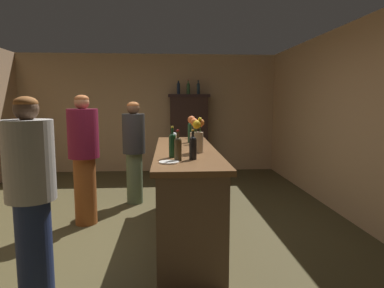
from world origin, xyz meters
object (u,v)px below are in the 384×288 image
(flower_arrangement, at_px, (196,135))
(patron_in_navy, at_px, (84,155))
(wine_bottle_merlot, at_px, (193,147))
(patron_near_entrance, at_px, (31,195))
(wine_glass_mid, at_px, (174,136))
(wine_bottle_chardonnay, at_px, (172,144))
(wine_bottle_riesling, at_px, (178,148))
(wine_glass_front, at_px, (191,131))
(display_bottle_midleft, at_px, (188,88))
(bar_counter, at_px, (186,193))
(display_cabinet, at_px, (189,132))
(wine_bottle_rose, at_px, (194,133))
(display_bottle_center, at_px, (198,88))
(cheese_plate, at_px, (169,162))
(display_bottle_left, at_px, (178,88))
(wine_bottle_malbec, at_px, (190,131))
(patron_by_cabinet, at_px, (134,148))

(flower_arrangement, bearing_deg, patron_in_navy, 149.99)
(wine_bottle_merlot, distance_m, patron_near_entrance, 1.40)
(wine_glass_mid, bearing_deg, wine_bottle_chardonnay, -92.00)
(wine_bottle_chardonnay, relative_size, wine_bottle_riesling, 1.06)
(wine_glass_front, height_order, display_bottle_midleft, display_bottle_midleft)
(bar_counter, relative_size, display_cabinet, 1.45)
(wine_bottle_rose, bearing_deg, display_bottle_center, 84.07)
(wine_glass_mid, relative_size, cheese_plate, 0.83)
(display_bottle_left, bearing_deg, wine_bottle_merlot, -89.90)
(display_bottle_left, distance_m, patron_near_entrance, 5.07)
(display_bottle_center, bearing_deg, wine_bottle_malbec, -97.07)
(flower_arrangement, bearing_deg, wine_bottle_chardonnay, -131.85)
(wine_bottle_riesling, bearing_deg, patron_by_cabinet, 106.08)
(patron_by_cabinet, bearing_deg, display_bottle_left, 111.50)
(bar_counter, height_order, wine_bottle_merlot, wine_bottle_merlot)
(wine_glass_front, height_order, wine_glass_mid, wine_glass_front)
(wine_bottle_merlot, bearing_deg, flower_arrangement, 80.90)
(wine_bottle_merlot, xyz_separation_m, wine_glass_mid, (-0.15, 1.16, -0.02))
(display_cabinet, distance_m, patron_by_cabinet, 2.39)
(wine_glass_mid, height_order, cheese_plate, wine_glass_mid)
(display_cabinet, distance_m, wine_glass_mid, 3.12)
(wine_bottle_riesling, height_order, flower_arrangement, flower_arrangement)
(wine_bottle_rose, bearing_deg, patron_in_navy, 177.14)
(bar_counter, distance_m, display_bottle_left, 3.79)
(wine_glass_front, bearing_deg, wine_glass_mid, -111.52)
(cheese_plate, bearing_deg, wine_bottle_merlot, 35.37)
(cheese_plate, bearing_deg, wine_bottle_malbec, 79.16)
(display_bottle_center, bearing_deg, patron_near_entrance, -109.23)
(bar_counter, distance_m, wine_bottle_chardonnay, 0.88)
(wine_glass_mid, bearing_deg, cheese_plate, -93.05)
(wine_bottle_rose, height_order, display_bottle_midleft, display_bottle_midleft)
(wine_bottle_rose, distance_m, patron_by_cabinet, 1.30)
(display_bottle_midleft, height_order, patron_in_navy, display_bottle_midleft)
(wine_bottle_merlot, relative_size, patron_by_cabinet, 0.18)
(display_cabinet, relative_size, display_bottle_center, 5.67)
(cheese_plate, xyz_separation_m, display_bottle_midleft, (0.43, 4.41, 0.81))
(bar_counter, distance_m, patron_near_entrance, 1.80)
(display_cabinet, height_order, wine_bottle_merlot, display_cabinet)
(wine_bottle_chardonnay, bearing_deg, wine_glass_mid, 88.00)
(flower_arrangement, bearing_deg, wine_bottle_merlot, -99.10)
(flower_arrangement, bearing_deg, display_bottle_center, 84.71)
(wine_bottle_malbec, bearing_deg, bar_counter, -98.52)
(bar_counter, height_order, wine_bottle_rose, wine_bottle_rose)
(patron_near_entrance, bearing_deg, wine_glass_front, 25.74)
(wine_bottle_riesling, relative_size, wine_bottle_rose, 0.91)
(wine_bottle_chardonnay, xyz_separation_m, display_bottle_left, (0.18, 4.12, 0.69))
(patron_by_cabinet, bearing_deg, wine_glass_front, 22.55)
(cheese_plate, distance_m, display_bottle_center, 4.53)
(flower_arrangement, xyz_separation_m, patron_by_cabinet, (-0.83, 1.65, -0.36))
(patron_near_entrance, bearing_deg, wine_bottle_merlot, -10.37)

